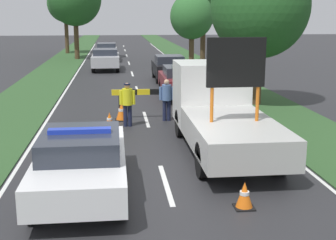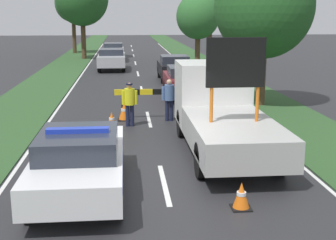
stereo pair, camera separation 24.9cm
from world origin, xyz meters
The scene contains 21 objects.
ground_plane centered at (0.00, 0.00, 0.00)m, with size 160.00×160.00×0.00m, color #28282B.
lane_markings centered at (0.00, 18.64, 0.00)m, with size 7.55×69.31×0.01m.
grass_verge_left centered at (-5.35, 20.00, 0.01)m, with size 3.06×120.00×0.03m.
grass_verge_right centered at (5.35, 20.00, 0.01)m, with size 3.06×120.00×0.03m.
police_car centered at (-1.91, -0.66, 0.75)m, with size 1.92×4.71×1.51m.
work_truck centered at (1.91, 2.60, 1.15)m, with size 2.20×6.26×3.34m.
road_barrier centered at (0.16, 6.78, 0.94)m, with size 2.88×0.08×1.14m.
police_officer centered at (-0.73, 5.61, 0.93)m, with size 0.56×0.36×1.56m.
pedestrian_civilian centered at (0.75, 6.36, 0.92)m, with size 0.56×0.36×1.56m.
traffic_cone_near_police centered at (-1.37, 5.46, 0.27)m, with size 0.40×0.40×0.56m.
traffic_cone_centre_front centered at (-1.60, 3.01, 0.26)m, with size 0.37×0.37×0.52m.
traffic_cone_near_truck centered at (2.30, 6.62, 0.34)m, with size 0.50×0.50×0.68m.
traffic_cone_behind_barrier centered at (1.45, -1.88, 0.28)m, with size 0.41×0.41×0.57m.
traffic_cone_lane_edge centered at (-0.92, 6.63, 0.34)m, with size 0.50×0.50×0.69m.
queued_car_wagon_maroon centered at (1.97, 11.26, 0.80)m, with size 1.78×4.17×1.51m.
queued_car_sedan_black centered at (2.10, 17.27, 0.79)m, with size 1.80×4.17×1.50m.
queued_car_sedan_silver centered at (-1.79, 23.05, 0.80)m, with size 1.90×4.51×1.51m.
queued_car_van_white centered at (-1.82, 29.98, 0.79)m, with size 1.75×4.50×1.51m.
roadside_tree_near_left centered at (-5.91, 38.03, 4.94)m, with size 3.57×3.57×6.85m.
roadside_tree_mid_left centered at (4.43, 23.26, 3.73)m, with size 3.12×3.12×5.40m.
roadside_tree_far_left centered at (5.02, 9.06, 4.22)m, with size 4.19×4.19×6.44m.
Camera 1 is at (-1.12, -10.66, 3.91)m, focal length 50.00 mm.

